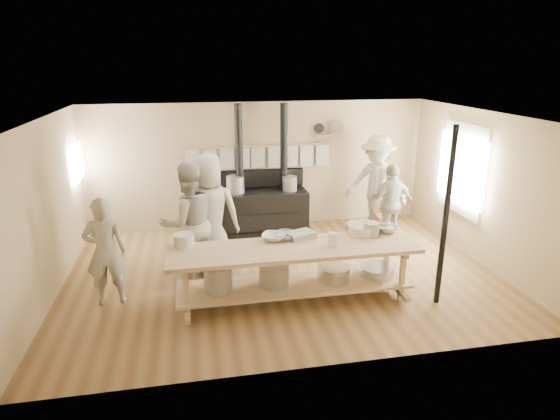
{
  "coord_description": "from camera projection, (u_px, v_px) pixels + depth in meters",
  "views": [
    {
      "loc": [
        -1.36,
        -6.95,
        3.42
      ],
      "look_at": [
        -0.0,
        0.2,
        1.06
      ],
      "focal_mm": 30.0,
      "sensor_mm": 36.0,
      "label": 1
    }
  ],
  "objects": [
    {
      "name": "bowl_steel_a",
      "position": [
        285.0,
        236.0,
        6.97
      ],
      "size": [
        0.45,
        0.45,
        0.1
      ],
      "primitive_type": "imported",
      "rotation": [
        0.0,
        0.0,
        1.04
      ],
      "color": "silver",
      "rests_on": "prep_table"
    },
    {
      "name": "bowl_white_a",
      "position": [
        274.0,
        237.0,
        6.94
      ],
      "size": [
        0.47,
        0.47,
        0.09
      ],
      "primitive_type": "imported",
      "rotation": [
        0.0,
        0.0,
        -0.42
      ],
      "color": "silver",
      "rests_on": "prep_table"
    },
    {
      "name": "cook_by_window",
      "position": [
        377.0,
        183.0,
        9.55
      ],
      "size": [
        1.45,
        1.4,
        1.98
      ],
      "primitive_type": "imported",
      "rotation": [
        0.0,
        0.0,
        -0.73
      ],
      "color": "#B9B6A4",
      "rests_on": "ground"
    },
    {
      "name": "left_opening",
      "position": [
        77.0,
        163.0,
        8.55
      ],
      "size": [
        0.0,
        0.9,
        0.9
      ],
      "color": "white",
      "rests_on": "ground"
    },
    {
      "name": "window_right",
      "position": [
        463.0,
        169.0,
        8.51
      ],
      "size": [
        0.09,
        1.5,
        1.65
      ],
      "color": "beige",
      "rests_on": "ground"
    },
    {
      "name": "bowl_white_b",
      "position": [
        363.0,
        230.0,
        7.19
      ],
      "size": [
        0.6,
        0.6,
        0.11
      ],
      "primitive_type": "imported",
      "rotation": [
        0.0,
        0.0,
        2.01
      ],
      "color": "silver",
      "rests_on": "prep_table"
    },
    {
      "name": "support_post",
      "position": [
        446.0,
        219.0,
        6.5
      ],
      "size": [
        0.08,
        0.08,
        2.6
      ],
      "primitive_type": "cylinder",
      "color": "black",
      "rests_on": "ground"
    },
    {
      "name": "roasting_pan",
      "position": [
        300.0,
        235.0,
        7.01
      ],
      "size": [
        0.49,
        0.41,
        0.09
      ],
      "primitive_type": "cube",
      "rotation": [
        0.0,
        0.0,
        0.36
      ],
      "color": "#B2B2B7",
      "rests_on": "prep_table"
    },
    {
      "name": "room_shell",
      "position": [
        282.0,
        179.0,
        7.29
      ],
      "size": [
        7.0,
        7.0,
        7.0
      ],
      "color": "tan",
      "rests_on": "ground"
    },
    {
      "name": "cook_right",
      "position": [
        391.0,
        204.0,
        8.89
      ],
      "size": [
        0.97,
        0.52,
        1.56
      ],
      "primitive_type": "imported",
      "rotation": [
        0.0,
        0.0,
        3.3
      ],
      "color": "#B9B6A4",
      "rests_on": "ground"
    },
    {
      "name": "stove",
      "position": [
        262.0,
        206.0,
        9.61
      ],
      "size": [
        1.9,
        0.75,
        2.6
      ],
      "color": "black",
      "rests_on": "ground"
    },
    {
      "name": "cook_left",
      "position": [
        189.0,
        223.0,
        7.31
      ],
      "size": [
        1.12,
        0.98,
        1.93
      ],
      "primitive_type": "imported",
      "rotation": [
        0.0,
        0.0,
        3.44
      ],
      "color": "#B9B6A4",
      "rests_on": "ground"
    },
    {
      "name": "pitcher",
      "position": [
        333.0,
        240.0,
        6.66
      ],
      "size": [
        0.17,
        0.17,
        0.21
      ],
      "primitive_type": "cylinder",
      "rotation": [
        0.0,
        0.0,
        -0.34
      ],
      "color": "silver",
      "rests_on": "prep_table"
    },
    {
      "name": "cook_far_left",
      "position": [
        106.0,
        252.0,
        6.64
      ],
      "size": [
        0.6,
        0.41,
        1.61
      ],
      "primitive_type": "imported",
      "rotation": [
        0.0,
        0.0,
        3.18
      ],
      "color": "#B9B6A4",
      "rests_on": "ground"
    },
    {
      "name": "chair",
      "position": [
        385.0,
        222.0,
        9.53
      ],
      "size": [
        0.41,
        0.41,
        0.82
      ],
      "rotation": [
        0.0,
        0.0,
        -0.06
      ],
      "color": "brown",
      "rests_on": "ground"
    },
    {
      "name": "ground",
      "position": [
        282.0,
        274.0,
        7.79
      ],
      "size": [
        7.0,
        7.0,
        0.0
      ],
      "primitive_type": "plane",
      "color": "brown",
      "rests_on": "ground"
    },
    {
      "name": "deep_bowl_enamel",
      "position": [
        184.0,
        240.0,
        6.69
      ],
      "size": [
        0.32,
        0.32,
        0.18
      ],
      "primitive_type": "cylinder",
      "rotation": [
        0.0,
        0.0,
        0.13
      ],
      "color": "silver",
      "rests_on": "prep_table"
    },
    {
      "name": "bowl_steel_b",
      "position": [
        387.0,
        229.0,
        7.26
      ],
      "size": [
        0.35,
        0.35,
        0.1
      ],
      "primitive_type": "imported",
      "rotation": [
        0.0,
        0.0,
        3.06
      ],
      "color": "silver",
      "rests_on": "prep_table"
    },
    {
      "name": "back_wall_shelf",
      "position": [
        329.0,
        130.0,
        9.71
      ],
      "size": [
        0.63,
        0.14,
        0.32
      ],
      "color": "tan",
      "rests_on": "ground"
    },
    {
      "name": "towel_rail",
      "position": [
        260.0,
        155.0,
        9.56
      ],
      "size": [
        3.0,
        0.04,
        0.47
      ],
      "color": "tan",
      "rests_on": "ground"
    },
    {
      "name": "mixing_bowl_large",
      "position": [
        362.0,
        229.0,
        7.18
      ],
      "size": [
        0.57,
        0.57,
        0.15
      ],
      "primitive_type": "cylinder",
      "rotation": [
        0.0,
        0.0,
        0.2
      ],
      "color": "silver",
      "rests_on": "prep_table"
    },
    {
      "name": "bucket_galv",
      "position": [
        371.0,
        229.0,
        7.07
      ],
      "size": [
        0.27,
        0.27,
        0.21
      ],
      "primitive_type": "cylinder",
      "rotation": [
        0.0,
        0.0,
        0.18
      ],
      "color": "gray",
      "rests_on": "prep_table"
    },
    {
      "name": "cook_center",
      "position": [
        209.0,
        215.0,
        7.57
      ],
      "size": [
        1.02,
        0.7,
        2.01
      ],
      "primitive_type": "imported",
      "rotation": [
        0.0,
        0.0,
        3.08
      ],
      "color": "#B9B6A4",
      "rests_on": "ground"
    },
    {
      "name": "prep_table",
      "position": [
        294.0,
        268.0,
        6.79
      ],
      "size": [
        3.6,
        0.9,
        0.85
      ],
      "color": "tan",
      "rests_on": "ground"
    }
  ]
}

